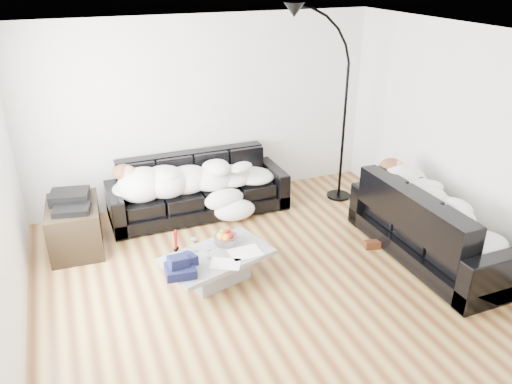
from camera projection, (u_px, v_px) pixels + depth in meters
name	position (u px, v px, depth m)	size (l,w,h in m)	color
ground	(266.00, 274.00, 5.63)	(5.00, 5.00, 0.00)	brown
wall_back	(204.00, 111.00, 6.97)	(5.00, 0.02, 2.60)	silver
wall_right	(460.00, 138.00, 5.93)	(0.02, 4.50, 2.60)	silver
ceiling	(268.00, 36.00, 4.53)	(5.00, 5.00, 0.00)	white
sofa_back	(198.00, 186.00, 6.85)	(2.43, 0.84, 0.79)	black
sofa_right	(434.00, 223.00, 5.82)	(2.17, 0.93, 0.88)	black
sleeper_back	(198.00, 172.00, 6.72)	(2.05, 0.71, 0.41)	white
sleeper_right	(437.00, 207.00, 5.73)	(1.86, 0.79, 0.45)	white
teal_cushion	(397.00, 180.00, 6.25)	(0.36, 0.30, 0.20)	#0B4E43
coffee_table	(218.00, 267.00, 5.47)	(1.14, 0.67, 0.33)	#939699
fruit_bowl	(226.00, 237.00, 5.58)	(0.26, 0.26, 0.16)	white
wine_glass_a	(195.00, 244.00, 5.41)	(0.08, 0.08, 0.19)	white
wine_glass_b	(189.00, 254.00, 5.26)	(0.07, 0.07, 0.15)	white
wine_glass_c	(208.00, 252.00, 5.30)	(0.07, 0.07, 0.16)	white
candle_left	(175.00, 241.00, 5.41)	(0.04, 0.04, 0.24)	maroon
candle_right	(176.00, 240.00, 5.45)	(0.04, 0.04, 0.24)	maroon
newspaper_a	(245.00, 252.00, 5.42)	(0.34, 0.26, 0.01)	silver
newspaper_b	(226.00, 263.00, 5.22)	(0.31, 0.22, 0.01)	silver
navy_jacket	(182.00, 260.00, 5.01)	(0.32, 0.27, 0.16)	black
shoes	(378.00, 240.00, 6.22)	(0.47, 0.34, 0.11)	#472311
av_cabinet	(75.00, 227.00, 6.03)	(0.59, 0.86, 0.59)	black
stereo	(70.00, 200.00, 5.87)	(0.44, 0.34, 0.13)	black
floor_lamp	(344.00, 118.00, 6.97)	(0.88, 0.35, 2.42)	black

